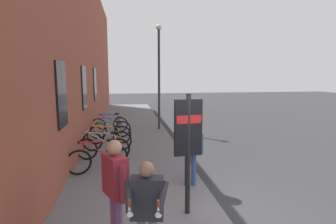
% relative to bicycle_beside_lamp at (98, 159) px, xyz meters
% --- Properties ---
extents(ground, '(60.00, 60.00, 0.00)m').
position_rel_bicycle_beside_lamp_xyz_m(ground, '(3.25, -3.75, -0.51)').
color(ground, '#2D2D30').
extents(sidewalk_pavement, '(24.00, 3.50, 0.12)m').
position_rel_bicycle_beside_lamp_xyz_m(sidewalk_pavement, '(5.25, -1.00, -0.45)').
color(sidewalk_pavement, slate).
rests_on(sidewalk_pavement, ground).
extents(station_facade, '(22.00, 0.65, 7.78)m').
position_rel_bicycle_beside_lamp_xyz_m(station_facade, '(6.24, 1.05, 3.38)').
color(station_facade, brown).
rests_on(station_facade, ground).
extents(bicycle_beside_lamp, '(0.65, 1.71, 0.97)m').
position_rel_bicycle_beside_lamp_xyz_m(bicycle_beside_lamp, '(0.00, 0.00, 0.00)').
color(bicycle_beside_lamp, black).
rests_on(bicycle_beside_lamp, sidewalk_pavement).
extents(bicycle_by_door, '(0.48, 1.76, 0.97)m').
position_rel_bicycle_beside_lamp_xyz_m(bicycle_by_door, '(1.10, -0.04, 0.00)').
color(bicycle_by_door, black).
rests_on(bicycle_by_door, sidewalk_pavement).
extents(bicycle_far_end, '(0.48, 1.77, 0.97)m').
position_rel_bicycle_beside_lamp_xyz_m(bicycle_far_end, '(2.12, -0.11, 0.00)').
color(bicycle_far_end, black).
rests_on(bicycle_far_end, sidewalk_pavement).
extents(bicycle_under_window, '(0.48, 1.77, 0.97)m').
position_rel_bicycle_beside_lamp_xyz_m(bicycle_under_window, '(3.12, -0.12, 0.00)').
color(bicycle_under_window, black).
rests_on(bicycle_under_window, sidewalk_pavement).
extents(bicycle_end_of_row, '(0.53, 1.75, 0.97)m').
position_rel_bicycle_beside_lamp_xyz_m(bicycle_end_of_row, '(4.12, -0.13, 0.00)').
color(bicycle_end_of_row, black).
rests_on(bicycle_end_of_row, sidewalk_pavement).
extents(bicycle_mid_rack, '(0.49, 1.76, 0.97)m').
position_rel_bicycle_beside_lamp_xyz_m(bicycle_mid_rack, '(5.24, 0.00, 0.00)').
color(bicycle_mid_rack, black).
rests_on(bicycle_mid_rack, sidewalk_pavement).
extents(transit_info_sign, '(0.15, 0.56, 2.40)m').
position_rel_bicycle_beside_lamp_xyz_m(transit_info_sign, '(-2.60, -2.00, 1.21)').
color(transit_info_sign, black).
rests_on(transit_info_sign, sidewalk_pavement).
extents(pedestrian_near_bus, '(0.61, 0.45, 1.76)m').
position_rel_bicycle_beside_lamp_xyz_m(pedestrian_near_bus, '(-3.43, -0.63, 0.69)').
color(pedestrian_near_bus, '#723F72').
rests_on(pedestrian_near_bus, sidewalk_pavement).
extents(pedestrian_by_facade, '(0.28, 0.63, 1.65)m').
position_rel_bicycle_beside_lamp_xyz_m(pedestrian_by_facade, '(-1.31, -2.37, 0.62)').
color(pedestrian_by_facade, '#334C8C').
rests_on(pedestrian_by_facade, sidewalk_pavement).
extents(tourist_with_hotdogs, '(0.61, 0.61, 1.59)m').
position_rel_bicycle_beside_lamp_xyz_m(tourist_with_hotdogs, '(-4.05, -1.08, 0.60)').
color(tourist_with_hotdogs, '#4C724C').
rests_on(tourist_with_hotdogs, sidewalk_pavement).
extents(street_lamp, '(0.28, 0.28, 5.18)m').
position_rel_bicycle_beside_lamp_xyz_m(street_lamp, '(5.74, -2.45, 2.68)').
color(street_lamp, '#333338').
rests_on(street_lamp, sidewalk_pavement).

